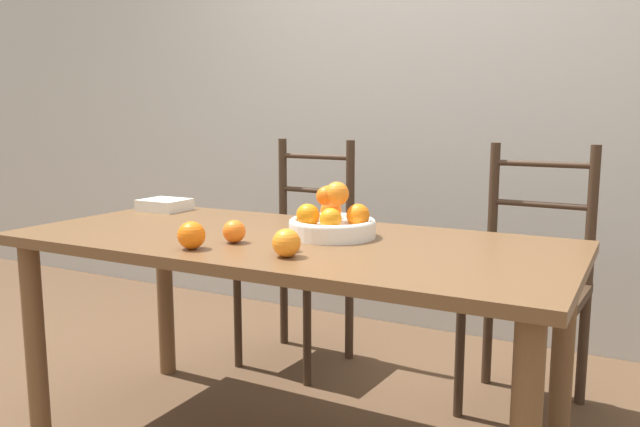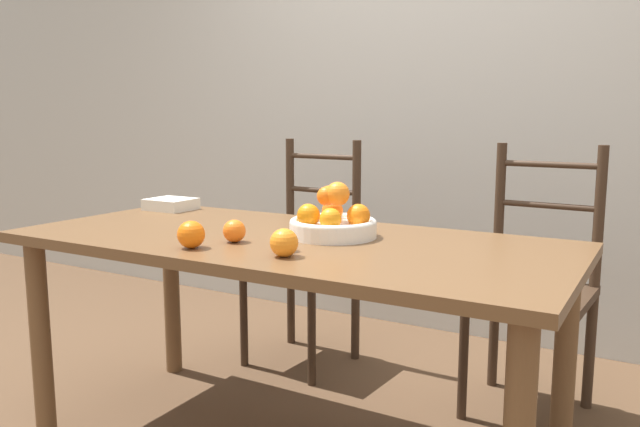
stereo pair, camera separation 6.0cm
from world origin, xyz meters
The scene contains 10 objects.
wall_back centered at (0.00, 1.48, 1.30)m, with size 8.00×0.06×2.60m.
dining_table centered at (0.00, 0.00, 0.65)m, with size 1.81×0.82×0.75m.
fruit_bowl centered at (0.13, 0.08, 0.80)m, with size 0.28×0.28×0.18m.
orange_loose_0 centered at (0.15, -0.25, 0.79)m, with size 0.08×0.08×0.08m.
orange_loose_1 centered at (-0.09, -0.15, 0.79)m, with size 0.07×0.07×0.07m.
orange_loose_2 centered at (-0.15, -0.29, 0.79)m, with size 0.08×0.08×0.08m.
orange_loose_3 centered at (0.11, -0.18, 0.78)m, with size 0.06×0.06×0.06m.
chair_left centered at (-0.38, 0.75, 0.48)m, with size 0.45×0.43×1.03m.
chair_right centered at (0.65, 0.75, 0.48)m, with size 0.44×0.43×1.03m.
book_stack centered at (-0.75, 0.27, 0.77)m, with size 0.18×0.16×0.05m.
Camera 2 is at (1.09, -1.67, 1.13)m, focal length 35.00 mm.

